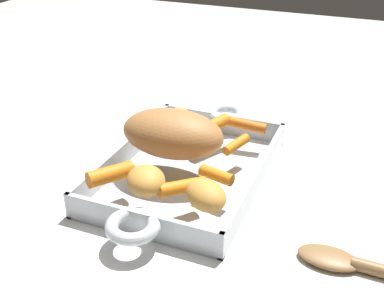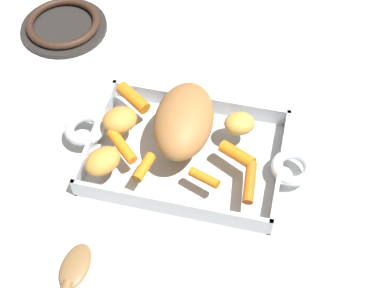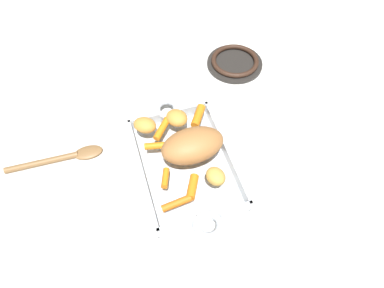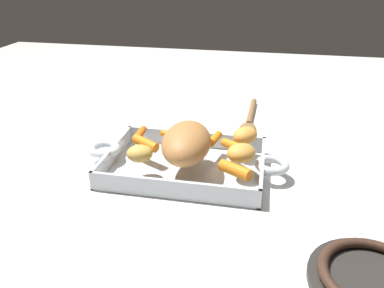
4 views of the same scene
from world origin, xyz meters
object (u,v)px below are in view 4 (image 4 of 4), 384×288
Objects in this scene: baby_carrot_northwest at (215,139)px; baby_carrot_southeast at (235,170)px; baby_carrot_short at (171,136)px; roasting_dish at (185,164)px; baby_carrot_northeast at (145,143)px; serving_spoon at (250,119)px; potato_golden_small at (241,153)px; potato_near_roast at (245,135)px; baby_carrot_long at (235,146)px; stove_burner_rear at (374,279)px; baby_carrot_center_right at (140,134)px; potato_whole at (140,154)px; pork_roast at (186,143)px.

baby_carrot_southeast is at bearing 113.31° from baby_carrot_northwest.
baby_carrot_southeast is (-0.16, 0.13, 0.00)m from baby_carrot_short.
baby_carrot_southeast is at bearing 147.81° from roasting_dish.
baby_carrot_northeast is at bearing -5.39° from roasting_dish.
baby_carrot_northwest is 0.20× the size of serving_spoon.
potato_near_roast is at bearing -91.00° from potato_golden_small.
baby_carrot_southeast is at bearing 139.69° from baby_carrot_short.
stove_burner_rear is at bearing 126.97° from baby_carrot_long.
stove_burner_rear is at bearing 144.11° from baby_carrot_center_right.
baby_carrot_northeast is 1.02× the size of potato_near_roast.
baby_carrot_center_right is at bearing 4.52° from potato_near_roast.
potato_near_roast is (-0.12, -0.07, 0.04)m from roasting_dish.
baby_carrot_northeast reaches higher than baby_carrot_long.
roasting_dish is at bearing 50.47° from baby_carrot_northwest.
serving_spoon is at bearing -89.66° from potato_near_roast.
baby_carrot_northeast is at bearing 121.21° from baby_carrot_center_right.
potato_near_roast is (-0.16, -0.01, 0.01)m from baby_carrot_short.
stove_burner_rear is (-0.41, 0.27, -0.04)m from baby_carrot_northeast.
potato_near_roast is at bearing 1.74° from serving_spoon.
potato_whole is 0.87× the size of potato_golden_small.
baby_carrot_northwest is at bearing -176.79° from baby_carrot_center_right.
baby_carrot_northeast is (-0.03, 0.05, 0.00)m from baby_carrot_center_right.
pork_roast is 0.10m from potato_whole.
potato_near_roast is 0.34× the size of stove_burner_rear.
pork_roast is at bearing 110.09° from roasting_dish.
potato_golden_small reaches higher than roasting_dish.
baby_carrot_northeast is at bearing 51.44° from baby_carrot_short.
pork_roast is 0.40m from stove_burner_rear.
baby_carrot_center_right is at bearing -25.38° from roasting_dish.
baby_carrot_northeast is (0.19, 0.02, 0.00)m from baby_carrot_long.
potato_near_roast reaches higher than baby_carrot_center_right.
roasting_dish is 1.73× the size of serving_spoon.
roasting_dish is 2.72× the size of pork_roast.
pork_roast is 3.04× the size of potato_whole.
potato_near_roast reaches higher than potato_whole.
baby_carrot_short is 0.16m from potato_near_roast.
roasting_dish is at bearing -6.05° from potato_golden_small.
pork_roast is 0.10m from baby_carrot_northeast.
baby_carrot_center_right is 0.40× the size of stove_burner_rear.
baby_carrot_center_right is at bearing -58.79° from baby_carrot_northeast.
pork_roast is 2.34× the size of baby_carrot_long.
stove_burner_rear is (-0.20, 0.25, -0.05)m from potato_golden_small.
pork_roast is at bearing 148.17° from baby_carrot_center_right.
roasting_dish is at bearing 18.30° from baby_carrot_long.
pork_roast reaches higher than baby_carrot_center_right.
baby_carrot_southeast reaches higher than baby_carrot_short.
baby_carrot_northeast is 0.22m from potato_near_roast.
baby_carrot_northeast reaches higher than serving_spoon.
baby_carrot_northwest reaches higher than stove_burner_rear.
baby_carrot_long is 1.09× the size of baby_carrot_northeast.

